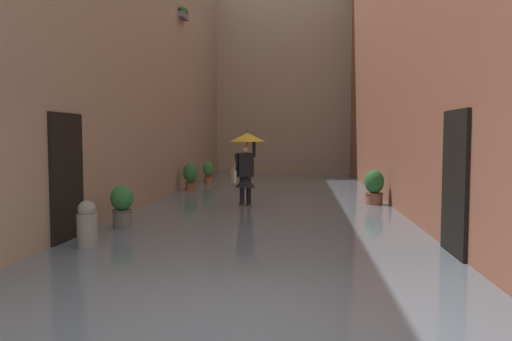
# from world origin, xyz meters

# --- Properties ---
(ground_plane) EXTENTS (60.00, 60.00, 0.00)m
(ground_plane) POSITION_xyz_m (0.00, -9.18, 0.00)
(ground_plane) COLOR slate
(flood_water) EXTENTS (6.99, 24.36, 0.07)m
(flood_water) POSITION_xyz_m (0.00, -9.18, 0.04)
(flood_water) COLOR slate
(flood_water) RESTS_ON ground_plane
(building_facade_left) EXTENTS (2.04, 22.36, 9.21)m
(building_facade_left) POSITION_xyz_m (-3.99, -9.18, 4.60)
(building_facade_left) COLOR brown
(building_facade_left) RESTS_ON ground_plane
(building_facade_right) EXTENTS (2.04, 22.36, 8.45)m
(building_facade_right) POSITION_xyz_m (3.99, -9.18, 4.23)
(building_facade_right) COLOR gray
(building_facade_right) RESTS_ON ground_plane
(building_facade_far) EXTENTS (9.79, 1.80, 10.30)m
(building_facade_far) POSITION_xyz_m (0.00, -19.26, 5.15)
(building_facade_far) COLOR gray
(building_facade_far) RESTS_ON ground_plane
(person_wading) EXTENTS (0.91, 0.91, 1.98)m
(person_wading) POSITION_xyz_m (0.54, -7.71, 1.34)
(person_wading) COLOR #4C4233
(person_wading) RESTS_ON ground_plane
(potted_plant_far_left) EXTENTS (0.49, 0.49, 0.95)m
(potted_plant_far_left) POSITION_xyz_m (-2.71, -8.23, 0.50)
(potted_plant_far_left) COLOR brown
(potted_plant_far_left) RESTS_ON ground_plane
(potted_plant_near_right) EXTENTS (0.43, 0.43, 0.88)m
(potted_plant_near_right) POSITION_xyz_m (2.58, -4.45, 0.48)
(potted_plant_near_right) COLOR #66605B
(potted_plant_near_right) RESTS_ON ground_plane
(potted_plant_mid_right) EXTENTS (0.38, 0.38, 0.91)m
(potted_plant_mid_right) POSITION_xyz_m (2.60, -13.46, 0.50)
(potted_plant_mid_right) COLOR #9E563D
(potted_plant_mid_right) RESTS_ON ground_plane
(potted_plant_far_right) EXTENTS (0.45, 0.45, 1.00)m
(potted_plant_far_right) POSITION_xyz_m (2.69, -10.90, 0.56)
(potted_plant_far_right) COLOR brown
(potted_plant_far_right) RESTS_ON ground_plane
(mooring_bollard) EXTENTS (0.32, 0.32, 0.81)m
(mooring_bollard) POSITION_xyz_m (2.53, -2.79, 0.40)
(mooring_bollard) COLOR gray
(mooring_bollard) RESTS_ON ground_plane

